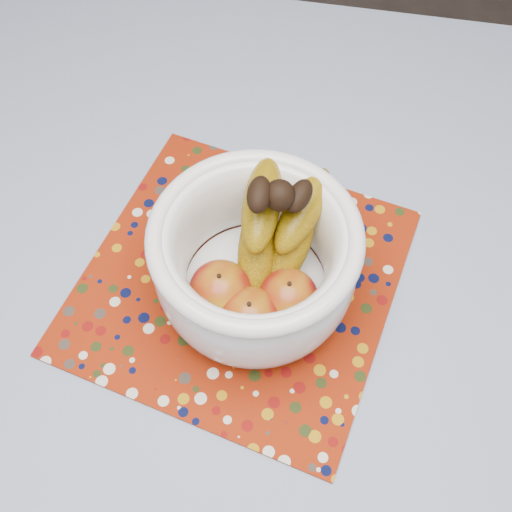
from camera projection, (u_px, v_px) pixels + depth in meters
name	position (u px, v px, depth m)	size (l,w,h in m)	color
table	(258.00, 377.00, 0.79)	(1.20, 1.20, 0.75)	brown
tablecloth	(258.00, 354.00, 0.72)	(1.32, 1.32, 0.01)	slate
placemat	(239.00, 280.00, 0.76)	(0.38, 0.38, 0.00)	maroon
fruit_bowl	(262.00, 257.00, 0.68)	(0.24, 0.24, 0.20)	white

